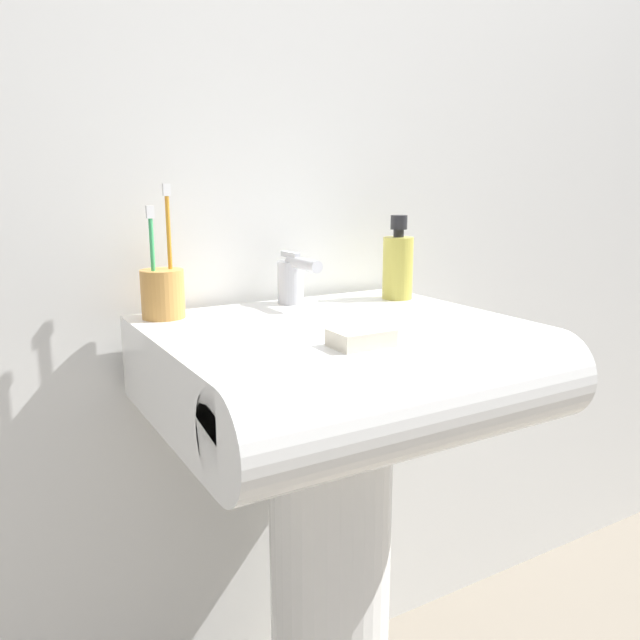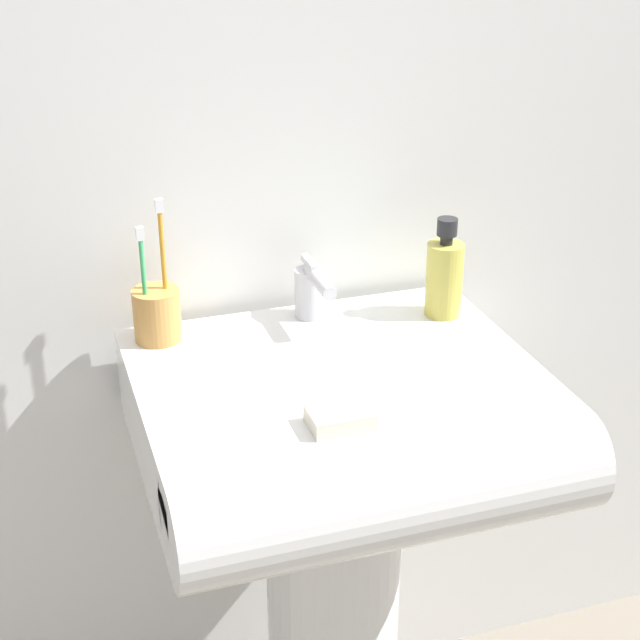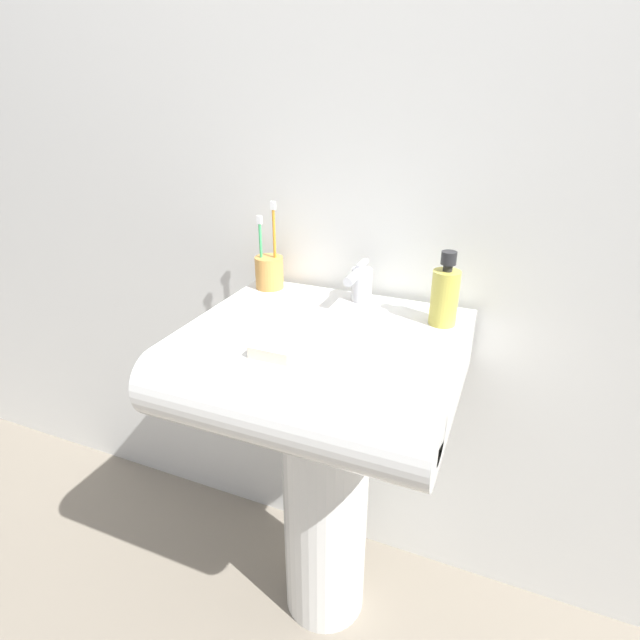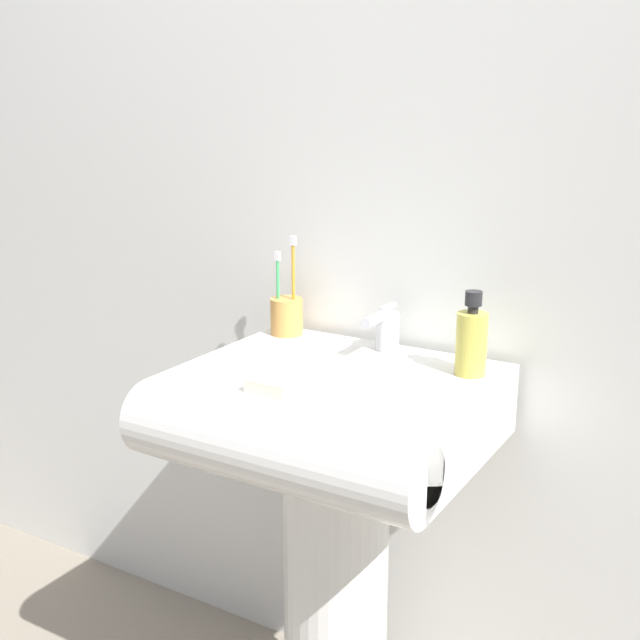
# 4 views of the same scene
# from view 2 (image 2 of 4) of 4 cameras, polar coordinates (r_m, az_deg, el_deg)

# --- Properties ---
(wall_back) EXTENTS (5.00, 0.05, 2.40)m
(wall_back) POSITION_cam_2_polar(r_m,az_deg,el_deg) (1.53, -2.42, 13.65)
(wall_back) COLOR silver
(wall_back) RESTS_ON ground
(sink_pedestal) EXTENTS (0.21, 0.21, 0.71)m
(sink_pedestal) POSITION_cam_2_polar(r_m,az_deg,el_deg) (1.70, 0.74, -17.54)
(sink_pedestal) COLOR white
(sink_pedestal) RESTS_ON ground
(sink_basin) EXTENTS (0.57, 0.51, 0.14)m
(sink_basin) POSITION_cam_2_polar(r_m,az_deg,el_deg) (1.40, 1.55, -6.26)
(sink_basin) COLOR white
(sink_basin) RESTS_ON sink_pedestal
(faucet) EXTENTS (0.05, 0.13, 0.10)m
(faucet) POSITION_cam_2_polar(r_m,az_deg,el_deg) (1.54, -0.49, 1.76)
(faucet) COLOR silver
(faucet) RESTS_ON sink_basin
(toothbrush_cup) EXTENTS (0.07, 0.07, 0.22)m
(toothbrush_cup) POSITION_cam_2_polar(r_m,az_deg,el_deg) (1.49, -9.48, 0.42)
(toothbrush_cup) COLOR #D19347
(toothbrush_cup) RESTS_ON sink_basin
(soap_bottle) EXTENTS (0.06, 0.06, 0.16)m
(soap_bottle) POSITION_cam_2_polar(r_m,az_deg,el_deg) (1.56, 7.25, 2.56)
(soap_bottle) COLOR gold
(soap_bottle) RESTS_ON sink_basin
(bar_soap) EXTENTS (0.08, 0.06, 0.02)m
(bar_soap) POSITION_cam_2_polar(r_m,az_deg,el_deg) (1.27, 1.21, -5.72)
(bar_soap) COLOR silver
(bar_soap) RESTS_ON sink_basin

